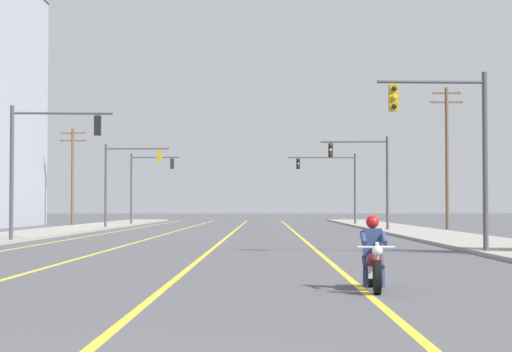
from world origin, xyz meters
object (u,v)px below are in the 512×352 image
at_px(traffic_signal_far_left, 145,178).
at_px(utility_pole_left_far, 73,173).
at_px(traffic_signal_far_right, 335,177).
at_px(traffic_signal_near_left, 41,152).
at_px(traffic_signal_mid_right, 368,169).
at_px(motorcycle_with_rider, 373,260).
at_px(traffic_signal_near_right, 455,136).
at_px(traffic_signal_mid_left, 124,173).
at_px(utility_pole_right_far, 447,153).

xyz_separation_m(traffic_signal_far_left, utility_pole_left_far, (-6.30, 0.26, 0.50)).
bearing_deg(traffic_signal_far_left, traffic_signal_far_right, 1.62).
relative_size(traffic_signal_near_left, traffic_signal_mid_right, 1.00).
xyz_separation_m(motorcycle_with_rider, utility_pole_left_far, (-18.69, 59.46, 3.97)).
xyz_separation_m(traffic_signal_near_right, traffic_signal_near_left, (-16.55, 9.99, 0.05)).
bearing_deg(traffic_signal_far_left, traffic_signal_mid_left, -90.01).
distance_m(traffic_signal_mid_left, traffic_signal_far_left, 11.51).
bearing_deg(traffic_signal_mid_left, traffic_signal_mid_right, -22.25).
xyz_separation_m(traffic_signal_near_left, traffic_signal_mid_left, (-0.17, 24.93, 0.01)).
height_order(traffic_signal_near_left, traffic_signal_far_right, same).
relative_size(traffic_signal_near_right, traffic_signal_near_left, 1.00).
xyz_separation_m(traffic_signal_near_right, traffic_signal_far_left, (-16.72, 46.43, 0.03)).
height_order(traffic_signal_near_left, utility_pole_left_far, utility_pole_left_far).
bearing_deg(traffic_signal_far_right, utility_pole_left_far, -179.48).
bearing_deg(traffic_signal_far_left, traffic_signal_near_right, -70.20).
bearing_deg(utility_pole_left_far, utility_pole_right_far, -23.42).
relative_size(traffic_signal_mid_right, utility_pole_left_far, 0.74).
bearing_deg(utility_pole_left_far, traffic_signal_near_right, -63.76).
height_order(traffic_signal_near_right, utility_pole_left_far, utility_pole_left_far).
distance_m(motorcycle_with_rider, traffic_signal_far_right, 59.91).
bearing_deg(traffic_signal_mid_right, motorcycle_with_rider, -96.49).
bearing_deg(utility_pole_right_far, traffic_signal_near_right, -101.10).
bearing_deg(traffic_signal_near_left, traffic_signal_near_right, -31.12).
height_order(traffic_signal_near_left, traffic_signal_far_left, same).
xyz_separation_m(traffic_signal_near_left, utility_pole_right_far, (23.19, 23.85, 1.38)).
relative_size(traffic_signal_far_left, utility_pole_right_far, 0.61).
distance_m(traffic_signal_near_right, traffic_signal_near_left, 19.34).
bearing_deg(motorcycle_with_rider, traffic_signal_far_right, 86.18).
bearing_deg(traffic_signal_near_left, utility_pole_left_far, 99.98).
relative_size(traffic_signal_mid_right, utility_pole_right_far, 0.61).
xyz_separation_m(traffic_signal_mid_left, traffic_signal_far_left, (0.00, 11.51, -0.03)).
bearing_deg(traffic_signal_far_right, traffic_signal_near_left, -113.71).
distance_m(traffic_signal_mid_left, utility_pole_left_far, 13.36).
height_order(traffic_signal_near_right, traffic_signal_far_left, same).
relative_size(traffic_signal_near_right, traffic_signal_far_left, 1.00).
relative_size(motorcycle_with_rider, traffic_signal_near_right, 0.35).
relative_size(traffic_signal_mid_right, traffic_signal_far_right, 1.00).
height_order(traffic_signal_mid_right, traffic_signal_mid_left, same).
bearing_deg(traffic_signal_far_right, traffic_signal_near_right, -89.58).
distance_m(motorcycle_with_rider, traffic_signal_far_left, 60.59).
distance_m(traffic_signal_near_left, utility_pole_right_far, 33.30).
distance_m(motorcycle_with_rider, traffic_signal_mid_left, 49.40).
distance_m(traffic_signal_far_right, utility_pole_right_far, 14.86).
xyz_separation_m(utility_pole_right_far, utility_pole_left_far, (-29.65, 12.85, -0.91)).
bearing_deg(motorcycle_with_rider, traffic_signal_mid_left, 104.57).
distance_m(traffic_signal_near_left, traffic_signal_far_right, 40.31).
xyz_separation_m(traffic_signal_near_right, traffic_signal_mid_right, (0.31, 27.96, 0.04)).
bearing_deg(traffic_signal_far_left, utility_pole_left_far, 177.65).
height_order(motorcycle_with_rider, traffic_signal_near_right, traffic_signal_near_right).
bearing_deg(traffic_signal_mid_left, traffic_signal_near_left, -89.62).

